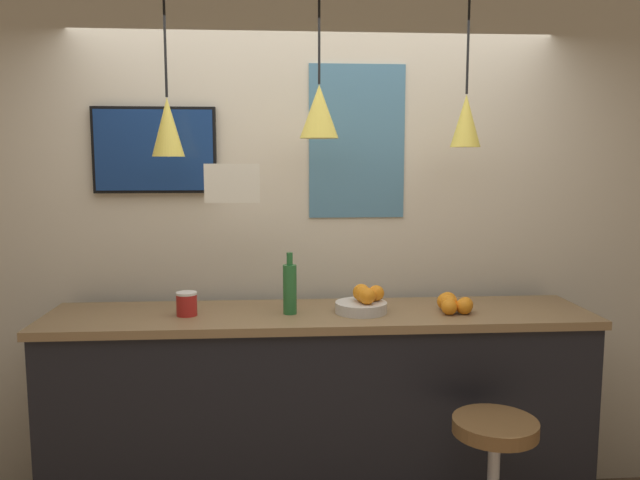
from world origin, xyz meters
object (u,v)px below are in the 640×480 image
juice_bottle (290,288)px  bar_stool (493,479)px  spread_jar (187,304)px  mounted_tv (155,150)px  fruit_bowl (363,302)px

juice_bottle → bar_stool: bearing=-30.8°
bar_stool → spread_jar: (-1.32, 0.50, 0.66)m
juice_bottle → spread_jar: (-0.49, 0.00, -0.07)m
mounted_tv → spread_jar: bearing=-62.2°
fruit_bowl → mounted_tv: 1.32m
bar_stool → mounted_tv: bearing=150.2°
juice_bottle → spread_jar: juice_bottle is taller
bar_stool → mounted_tv: 2.23m
fruit_bowl → mounted_tv: bearing=160.3°
fruit_bowl → juice_bottle: juice_bottle is taller
mounted_tv → juice_bottle: bearing=-28.5°
juice_bottle → mounted_tv: size_ratio=0.47×
fruit_bowl → mounted_tv: (-1.03, 0.37, 0.73)m
mounted_tv → fruit_bowl: bearing=-19.7°
juice_bottle → mounted_tv: 1.01m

